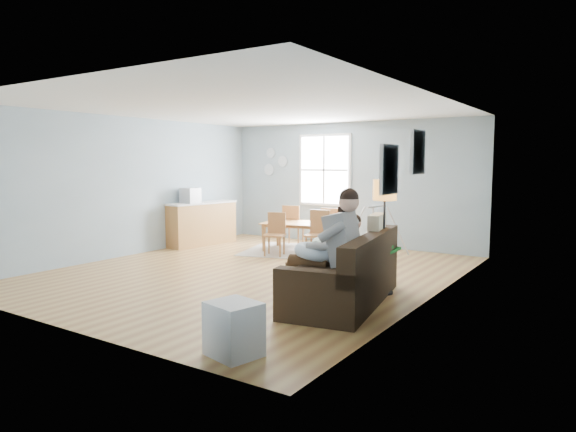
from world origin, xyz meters
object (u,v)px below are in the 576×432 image
Objects in this scene: chair_nw at (292,223)px; toddler at (346,241)px; floor_lamp at (385,200)px; sofa at (347,278)px; dining_table at (304,237)px; chair_sw at (275,232)px; chair_se at (318,231)px; monitor at (190,195)px; chair_ne at (331,225)px; father at (330,245)px; counter at (202,223)px; storage_cube at (233,329)px; baby_swing at (376,234)px.

toddler is at bearing -47.66° from chair_nw.
sofa is at bearing -106.39° from floor_lamp.
chair_sw is at bearing -122.45° from dining_table.
dining_table is 1.88× the size of chair_nw.
monitor reaches higher than chair_se.
toddler reaches higher than chair_ne.
monitor is at bearing -173.72° from dining_table.
floor_lamp reaches higher than dining_table.
chair_sw is at bearing 135.19° from father.
counter is at bearing 179.23° from dining_table.
counter is (-4.73, 2.29, -0.29)m from toddler.
storage_cube is at bearing -88.89° from toddler.
floor_lamp is at bearing -50.54° from chair_ne.
baby_swing is at bearing 16.79° from monitor.
toddler is 0.52× the size of counter.
sofa is at bearing -72.25° from baby_swing.
chair_ne is (-2.16, 4.01, -0.32)m from father.
monitor is at bearing -163.21° from baby_swing.
counter is at bearing 174.80° from chair_sw.
counter is (-4.78, 4.73, 0.22)m from storage_cube.
counter is at bearing 135.28° from storage_cube.
toddler is at bearing -123.11° from floor_lamp.
chair_se reaches higher than chair_sw.
father is 1.98m from storage_cube.
floor_lamp is at bearing 84.61° from storage_cube.
monitor is (-4.80, 2.51, 0.31)m from father.
chair_se is at bearing -137.56° from baby_swing.
chair_se is 2.95m from counter.
sofa reaches higher than storage_cube.
toddler is 1.05× the size of chair_ne.
chair_nw is 2.29m from monitor.
counter is at bearing 160.50° from floor_lamp.
toddler is 1.67× the size of storage_cube.
chair_ne is at bearing 70.45° from chair_sw.
dining_table is at bearing 70.18° from chair_sw.
counter is at bearing -152.30° from chair_nw.
monitor reaches higher than baby_swing.
baby_swing is (-1.27, 2.62, -0.88)m from floor_lamp.
chair_ne is (-2.12, 3.47, -0.29)m from toddler.
storage_cube is 0.31× the size of counter.
chair_nw is at bearing 130.05° from dining_table.
chair_ne is at bearing 129.46° from floor_lamp.
counter is (-2.95, -0.06, -0.04)m from chair_se.
sofa is at bearing -58.70° from toddler.
toddler is at bearing 91.11° from storage_cube.
toddler is 0.81m from floor_lamp.
floor_lamp is at bearing 74.64° from father.
father is 3.43m from chair_se.
toddler is 3.36m from chair_sw.
chair_nw is 2.02m from counter.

